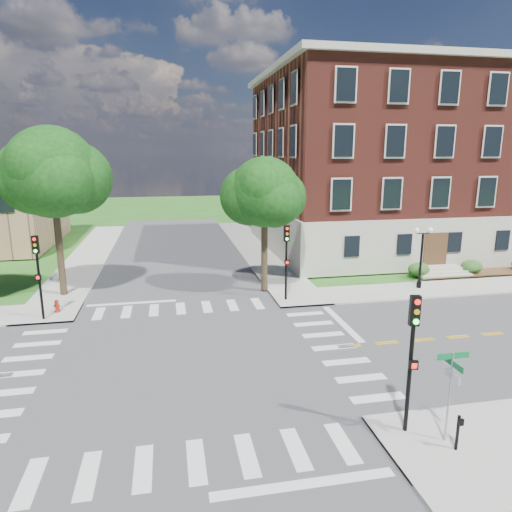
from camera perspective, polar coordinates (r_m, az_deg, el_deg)
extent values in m
plane|color=#2A5A19|center=(21.80, -8.75, -12.74)|extent=(160.00, 160.00, 0.00)
cube|color=#3D3D3F|center=(21.80, -8.75, -12.73)|extent=(90.00, 12.00, 0.01)
cube|color=#3D3D3F|center=(21.80, -8.75, -12.73)|extent=(12.00, 90.00, 0.01)
cube|color=#9E9B93|center=(37.32, 28.62, -3.17)|extent=(34.00, 3.50, 0.12)
cube|color=#9E9B93|center=(44.46, -0.05, 0.81)|extent=(3.50, 34.00, 0.12)
cube|color=#9E9B93|center=(44.27, -20.16, -0.04)|extent=(3.50, 34.00, 0.12)
cube|color=silver|center=(26.25, 10.70, -8.26)|extent=(0.40, 5.50, 0.00)
cube|color=#B7B3A2|center=(48.89, 19.27, 3.77)|extent=(30.00, 20.00, 4.20)
cube|color=maroon|center=(48.37, 19.99, 13.16)|extent=(29.55, 19.70, 11.80)
cube|color=#B7B3A2|center=(48.86, 20.58, 20.37)|extent=(30.60, 20.60, 0.50)
cube|color=#472D19|center=(38.47, 21.50, 0.67)|extent=(2.00, 0.10, 2.80)
cylinder|color=#322719|center=(32.36, -23.25, -0.10)|extent=(0.44, 0.44, 5.13)
sphere|color=black|center=(31.68, -24.13, 9.54)|extent=(5.76, 5.76, 5.76)
cylinder|color=#322719|center=(30.85, 1.05, -0.35)|extent=(0.44, 0.44, 4.37)
sphere|color=black|center=(30.14, 1.08, 7.99)|extent=(4.62, 4.62, 4.62)
cylinder|color=black|center=(16.46, 18.59, -14.38)|extent=(0.14, 0.14, 3.80)
cube|color=black|center=(15.54, 19.23, -6.46)|extent=(0.36, 0.28, 1.00)
cylinder|color=red|center=(15.33, 19.56, -5.45)|extent=(0.19, 0.08, 0.18)
cylinder|color=orange|center=(15.43, 19.47, -6.61)|extent=(0.19, 0.08, 0.18)
cylinder|color=#19E533|center=(15.54, 19.38, -7.76)|extent=(0.19, 0.08, 0.18)
cube|color=black|center=(16.07, 19.07, -12.74)|extent=(0.32, 0.18, 0.30)
cylinder|color=black|center=(28.95, 3.78, -1.85)|extent=(0.14, 0.14, 3.80)
cube|color=black|center=(28.44, 3.85, 2.84)|extent=(0.36, 0.28, 1.00)
cylinder|color=red|center=(28.26, 3.92, 3.45)|extent=(0.19, 0.09, 0.18)
cylinder|color=orange|center=(28.31, 3.91, 2.79)|extent=(0.19, 0.09, 0.18)
cylinder|color=#19E533|center=(28.37, 3.90, 2.13)|extent=(0.19, 0.09, 0.18)
cube|color=black|center=(28.64, 3.89, -0.77)|extent=(0.32, 0.18, 0.30)
cylinder|color=black|center=(28.21, -25.37, -3.49)|extent=(0.14, 0.14, 3.80)
cube|color=black|center=(27.68, -25.85, 1.28)|extent=(0.36, 0.29, 1.00)
cylinder|color=red|center=(27.50, -25.98, 1.90)|extent=(0.19, 0.09, 0.18)
cylinder|color=orange|center=(27.56, -25.92, 1.23)|extent=(0.19, 0.09, 0.18)
cylinder|color=#19E533|center=(27.62, -25.85, 0.56)|extent=(0.19, 0.09, 0.18)
cube|color=black|center=(27.89, -25.58, -2.41)|extent=(0.32, 0.18, 0.30)
cylinder|color=black|center=(33.78, 19.69, -3.34)|extent=(0.32, 0.32, 0.50)
cylinder|color=black|center=(33.38, 19.91, -0.61)|extent=(0.16, 0.16, 3.80)
cube|color=black|center=(33.00, 20.17, 2.68)|extent=(1.00, 0.06, 0.06)
sphere|color=white|center=(32.72, 19.44, 3.01)|extent=(0.36, 0.36, 0.36)
sphere|color=white|center=(33.23, 20.93, 3.04)|extent=(0.36, 0.36, 0.36)
cylinder|color=gray|center=(16.54, 22.96, -15.99)|extent=(0.07, 0.07, 3.10)
cube|color=#0C6134|center=(15.92, 23.43, -11.39)|extent=(1.10, 0.03, 0.20)
cube|color=#0C6134|center=(16.02, 23.35, -12.21)|extent=(0.03, 1.10, 0.20)
cube|color=silver|center=(16.23, 23.35, -13.62)|extent=(0.03, 0.75, 0.25)
cylinder|color=black|center=(16.70, 23.88, -19.55)|extent=(0.10, 0.10, 1.20)
cube|color=black|center=(16.39, 24.28, -18.41)|extent=(0.14, 0.08, 0.22)
cylinder|color=#A01F0C|center=(29.61, -23.58, -6.33)|extent=(0.32, 0.32, 0.10)
cylinder|color=#A01F0C|center=(29.53, -23.62, -5.87)|extent=(0.22, 0.22, 0.60)
sphere|color=#A01F0C|center=(29.44, -23.68, -5.27)|extent=(0.24, 0.24, 0.24)
cylinder|color=#A01F0C|center=(29.51, -23.64, -5.73)|extent=(0.35, 0.12, 0.12)
cylinder|color=#A01F0C|center=(29.51, -23.64, -5.73)|extent=(0.12, 0.35, 0.12)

